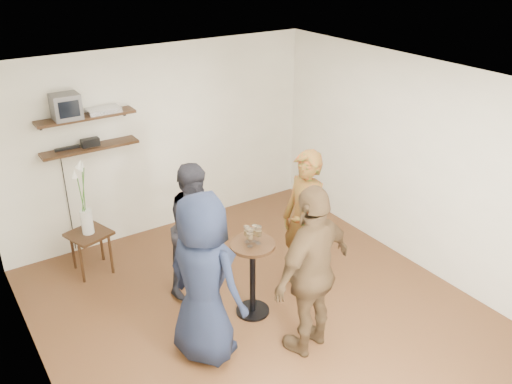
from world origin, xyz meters
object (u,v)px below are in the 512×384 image
(crt_monitor, at_px, (66,106))
(dvd_deck, at_px, (103,110))
(drinks_table, at_px, (253,269))
(radio, at_px, (90,142))
(person_navy, at_px, (204,279))
(person_dark, at_px, (197,229))
(side_table, at_px, (90,239))
(person_brown, at_px, (313,271))
(person_plaid, at_px, (305,222))

(crt_monitor, xyz_separation_m, dvd_deck, (0.44, 0.00, -0.12))
(crt_monitor, distance_m, drinks_table, 2.93)
(dvd_deck, xyz_separation_m, radio, (-0.21, 0.00, -0.38))
(drinks_table, bearing_deg, person_navy, -158.31)
(drinks_table, relative_size, person_dark, 0.56)
(side_table, relative_size, person_dark, 0.36)
(person_brown, bearing_deg, person_navy, -41.10)
(crt_monitor, height_order, person_navy, crt_monitor)
(person_dark, height_order, person_navy, person_navy)
(dvd_deck, height_order, person_navy, dvd_deck)
(crt_monitor, height_order, person_plaid, crt_monitor)
(person_brown, bearing_deg, radio, -83.66)
(radio, bearing_deg, person_brown, -69.78)
(radio, xyz_separation_m, drinks_table, (0.93, -2.27, -0.94))
(side_table, xyz_separation_m, drinks_table, (1.23, -1.80, 0.12))
(person_plaid, bearing_deg, person_brown, -42.10)
(drinks_table, relative_size, person_brown, 0.49)
(person_plaid, bearing_deg, person_dark, -129.06)
(person_navy, relative_size, person_brown, 0.98)
(dvd_deck, height_order, person_brown, dvd_deck)
(person_dark, distance_m, person_navy, 1.15)
(crt_monitor, height_order, drinks_table, crt_monitor)
(radio, xyz_separation_m, person_brown, (1.12, -3.05, -0.61))
(person_dark, xyz_separation_m, person_brown, (0.47, -1.53, 0.11))
(radio, bearing_deg, dvd_deck, 0.00)
(dvd_deck, distance_m, drinks_table, 2.72)
(person_dark, height_order, person_brown, person_brown)
(person_dark, relative_size, person_brown, 0.88)
(crt_monitor, bearing_deg, person_brown, -66.09)
(person_brown, bearing_deg, person_dark, -86.95)
(person_plaid, relative_size, person_brown, 0.95)
(person_navy, bearing_deg, person_plaid, -96.80)
(side_table, bearing_deg, crt_monitor, 81.44)
(crt_monitor, distance_m, person_dark, 2.14)
(crt_monitor, relative_size, drinks_table, 0.36)
(side_table, relative_size, person_plaid, 0.33)
(person_navy, distance_m, person_brown, 1.05)
(person_plaid, bearing_deg, drinks_table, -90.00)
(radio, bearing_deg, drinks_table, -67.71)
(dvd_deck, bearing_deg, person_dark, -73.73)
(radio, distance_m, person_dark, 1.80)
(radio, bearing_deg, person_navy, -85.83)
(crt_monitor, xyz_separation_m, radio, (0.23, 0.00, -0.50))
(radio, height_order, person_dark, person_dark)
(person_navy, bearing_deg, side_table, -8.64)
(person_plaid, distance_m, person_brown, 1.07)
(side_table, relative_size, person_navy, 0.32)
(crt_monitor, relative_size, person_dark, 0.20)
(person_plaid, relative_size, person_navy, 0.97)
(crt_monitor, distance_m, side_table, 1.63)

